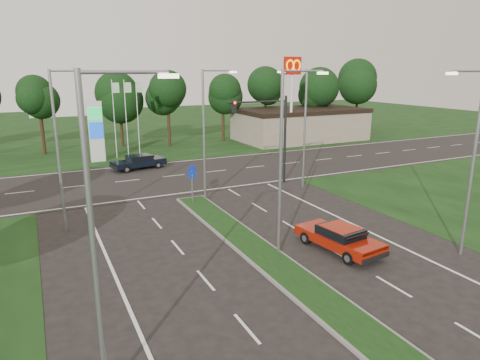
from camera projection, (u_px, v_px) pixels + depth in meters
name	position (u px, v px, depth m)	size (l,w,h in m)	color
ground	(343.00, 319.00, 15.84)	(160.00, 160.00, 0.00)	black
verge_far	(105.00, 132.00, 63.73)	(160.00, 50.00, 0.02)	black
cross_road	(163.00, 177.00, 36.74)	(160.00, 12.00, 0.02)	black
median_kerb	(286.00, 273.00, 19.31)	(2.00, 26.00, 0.12)	slate
commercial_building	(300.00, 124.00, 56.00)	(16.00, 9.00, 4.00)	gray
streetlight_median_near	(284.00, 154.00, 20.22)	(2.53, 0.22, 9.00)	gray
streetlight_median_far	(207.00, 129.00, 28.93)	(2.53, 0.22, 9.00)	gray
streetlight_left_near	(100.00, 224.00, 11.06)	(2.53, 0.22, 9.00)	gray
streetlight_left_far	(61.00, 143.00, 23.25)	(2.53, 0.22, 9.00)	gray
streetlight_right_far	(303.00, 123.00, 32.23)	(2.53, 0.22, 9.00)	gray
streetlight_right_near	(471.00, 155.00, 20.04)	(2.53, 0.22, 9.00)	gray
traffic_signal	(271.00, 127.00, 33.39)	(5.10, 0.42, 7.00)	black
median_signs	(192.00, 177.00, 29.69)	(1.16, 1.76, 2.38)	gray
gas_pylon	(98.00, 130.00, 42.22)	(5.80, 1.26, 8.00)	silver
mcdonalds_sign	(292.00, 78.00, 49.30)	(2.20, 0.47, 10.40)	silver
treeline_far	(122.00, 89.00, 48.95)	(6.00, 6.00, 9.90)	black
red_sedan	(339.00, 237.00, 21.73)	(2.51, 4.88, 1.29)	#981808
navy_sedan	(139.00, 162.00, 39.59)	(5.04, 2.77, 1.31)	black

